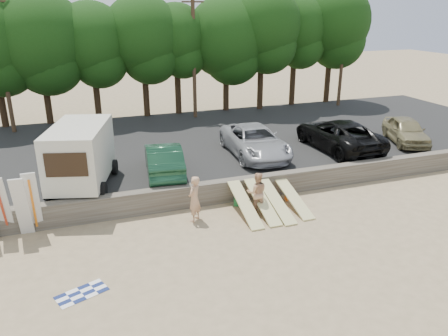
{
  "coord_description": "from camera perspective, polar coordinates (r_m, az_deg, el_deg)",
  "views": [
    {
      "loc": [
        -6.32,
        -13.84,
        8.2
      ],
      "look_at": [
        -0.38,
        3.0,
        1.58
      ],
      "focal_mm": 35.0,
      "sensor_mm": 36.0,
      "label": 1
    }
  ],
  "objects": [
    {
      "name": "gear_bag",
      "position": [
        19.93,
        8.43,
        -3.85
      ],
      "size": [
        0.33,
        0.29,
        0.22
      ],
      "primitive_type": "cube",
      "rotation": [
        0.0,
        0.0,
        -0.14
      ],
      "color": "orange",
      "rests_on": "ground"
    },
    {
      "name": "utility_poles",
      "position": [
        31.1,
        -3.97,
        15.17
      ],
      "size": [
        25.8,
        0.26,
        9.0
      ],
      "color": "#473321",
      "rests_on": "parking_lot"
    },
    {
      "name": "car_4",
      "position": [
        27.6,
        22.66,
        4.56
      ],
      "size": [
        3.18,
        4.64,
        1.47
      ],
      "primitive_type": "imported",
      "rotation": [
        0.0,
        0.0,
        -0.37
      ],
      "color": "#8B8158",
      "rests_on": "parking_lot"
    },
    {
      "name": "surfboard_upright_2",
      "position": [
        18.08,
        -26.95,
        -4.57
      ],
      "size": [
        0.57,
        0.74,
        2.54
      ],
      "primitive_type": "cube",
      "rotation": [
        0.25,
        0.0,
        -0.1
      ],
      "color": "silver",
      "rests_on": "ground"
    },
    {
      "name": "surfboard_low_2",
      "position": [
        18.67,
        6.84,
        -4.31
      ],
      "size": [
        0.56,
        2.89,
        0.92
      ],
      "primitive_type": "cube",
      "rotation": [
        0.29,
        0.0,
        0.0
      ],
      "color": "#D3CA85",
      "rests_on": "ground"
    },
    {
      "name": "cooler",
      "position": [
        19.21,
        1.85,
        -4.42
      ],
      "size": [
        0.46,
        0.41,
        0.32
      ],
      "primitive_type": "cube",
      "rotation": [
        0.0,
        0.0,
        -0.34
      ],
      "color": "#23823E",
      "rests_on": "ground"
    },
    {
      "name": "car_3",
      "position": [
        25.19,
        14.67,
        4.3
      ],
      "size": [
        2.82,
        5.99,
        1.65
      ],
      "primitive_type": "imported",
      "rotation": [
        0.0,
        0.0,
        3.15
      ],
      "color": "black",
      "rests_on": "parking_lot"
    },
    {
      "name": "car_1",
      "position": [
        20.73,
        -7.9,
        1.15
      ],
      "size": [
        2.15,
        4.76,
        1.52
      ],
      "primitive_type": "imported",
      "rotation": [
        0.0,
        0.0,
        3.02
      ],
      "color": "#173F28",
      "rests_on": "parking_lot"
    },
    {
      "name": "beach_towel",
      "position": [
        14.48,
        -18.08,
        -15.3
      ],
      "size": [
        1.94,
        1.94,
        0.0
      ],
      "primitive_type": "plane",
      "rotation": [
        0.0,
        0.0,
        0.37
      ],
      "color": "white",
      "rests_on": "ground"
    },
    {
      "name": "surfboard_upright_3",
      "position": [
        17.79,
        -24.89,
        -4.67
      ],
      "size": [
        0.55,
        0.8,
        2.52
      ],
      "primitive_type": "cube",
      "rotation": [
        0.28,
        0.0,
        -0.06
      ],
      "color": "silver",
      "rests_on": "ground"
    },
    {
      "name": "box_trailer",
      "position": [
        19.9,
        -18.26,
        1.86
      ],
      "size": [
        3.33,
        4.74,
        2.75
      ],
      "rotation": [
        0.0,
        0.0,
        -0.27
      ],
      "color": "beige",
      "rests_on": "parking_lot"
    },
    {
      "name": "surfboard_low_1",
      "position": [
        18.47,
        5.02,
        -4.37
      ],
      "size": [
        0.56,
        2.87,
        1.01
      ],
      "primitive_type": "cube",
      "rotation": [
        0.32,
        0.0,
        0.0
      ],
      "color": "#D3CA85",
      "rests_on": "ground"
    },
    {
      "name": "seawall",
      "position": [
        19.57,
        1.05,
        -2.85
      ],
      "size": [
        44.0,
        0.5,
        1.0
      ],
      "primitive_type": "cube",
      "color": "#6B6356",
      "rests_on": "ground"
    },
    {
      "name": "treeline",
      "position": [
        32.04,
        -8.35,
        17.08
      ],
      "size": [
        33.15,
        6.54,
        9.43
      ],
      "color": "#382616",
      "rests_on": "parking_lot"
    },
    {
      "name": "surfboard_low_3",
      "position": [
        19.21,
        9.05,
        -3.81
      ],
      "size": [
        0.56,
        2.91,
        0.85
      ],
      "primitive_type": "cube",
      "rotation": [
        0.26,
        0.0,
        0.0
      ],
      "color": "#D3CA85",
      "rests_on": "ground"
    },
    {
      "name": "beachgoer_a",
      "position": [
        17.58,
        -3.89,
        -4.04
      ],
      "size": [
        0.82,
        0.82,
        1.92
      ],
      "primitive_type": "imported",
      "rotation": [
        0.0,
        0.0,
        3.92
      ],
      "color": "tan",
      "rests_on": "ground"
    },
    {
      "name": "surfboard_low_0",
      "position": [
        18.17,
        2.76,
        -4.74
      ],
      "size": [
        0.56,
        2.87,
        1.02
      ],
      "primitive_type": "cube",
      "rotation": [
        0.32,
        0.0,
        0.0
      ],
      "color": "#D3CA85",
      "rests_on": "ground"
    },
    {
      "name": "car_2",
      "position": [
        23.3,
        4.05,
        3.52
      ],
      "size": [
        2.89,
        5.74,
        1.56
      ],
      "primitive_type": "imported",
      "rotation": [
        0.0,
        0.0,
        -0.05
      ],
      "color": "#A5A5AA",
      "rests_on": "parking_lot"
    },
    {
      "name": "beachgoer_b",
      "position": [
        18.35,
        4.32,
        -3.22
      ],
      "size": [
        1.02,
        0.89,
        1.77
      ],
      "primitive_type": "imported",
      "rotation": [
        0.0,
        0.0,
        2.86
      ],
      "color": "tan",
      "rests_on": "ground"
    },
    {
      "name": "surfboard_upright_4",
      "position": [
        17.94,
        -23.7,
        -4.18
      ],
      "size": [
        0.52,
        0.56,
        2.57
      ],
      "primitive_type": "cube",
      "rotation": [
        0.19,
        0.0,
        0.03
      ],
      "color": "silver",
      "rests_on": "ground"
    },
    {
      "name": "ground",
      "position": [
        17.28,
        4.54,
        -8.07
      ],
      "size": [
        120.0,
        120.0,
        0.0
      ],
      "primitive_type": "plane",
      "color": "tan",
      "rests_on": "ground"
    },
    {
      "name": "parking_lot",
      "position": [
        26.34,
        -4.66,
        2.93
      ],
      "size": [
        44.0,
        14.5,
        0.7
      ],
      "primitive_type": "cube",
      "color": "#282828",
      "rests_on": "ground"
    }
  ]
}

